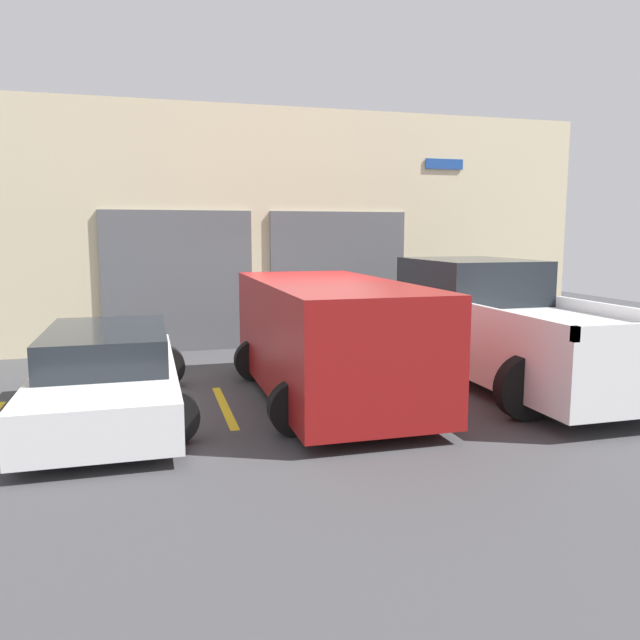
# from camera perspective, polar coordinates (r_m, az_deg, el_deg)

# --- Properties ---
(ground_plane) EXTENTS (28.00, 28.00, 0.00)m
(ground_plane) POSITION_cam_1_polar(r_m,az_deg,el_deg) (10.50, -1.33, -5.29)
(ground_plane) COLOR #3D3D3F
(shophouse_building) EXTENTS (14.32, 0.68, 4.97)m
(shophouse_building) POSITION_cam_1_polar(r_m,az_deg,el_deg) (13.43, -4.88, 8.16)
(shophouse_building) COLOR beige
(shophouse_building) RESTS_ON ground
(pickup_truck) EXTENTS (2.62, 5.34, 1.94)m
(pickup_truck) POSITION_cam_1_polar(r_m,az_deg,el_deg) (10.54, 16.47, -0.56)
(pickup_truck) COLOR white
(pickup_truck) RESTS_ON ground
(sedan_white) EXTENTS (2.16, 4.50, 1.15)m
(sedan_white) POSITION_cam_1_polar(r_m,az_deg,el_deg) (8.75, -18.84, -4.72)
(sedan_white) COLOR white
(sedan_white) RESTS_ON ground
(sedan_side) EXTENTS (2.36, 4.68, 1.73)m
(sedan_side) POSITION_cam_1_polar(r_m,az_deg,el_deg) (8.99, 0.85, -1.50)
(sedan_side) COLOR maroon
(sedan_side) RESTS_ON ground
(parking_stripe_left) EXTENTS (0.12, 2.20, 0.01)m
(parking_stripe_left) POSITION_cam_1_polar(r_m,az_deg,el_deg) (8.89, -8.73, -7.82)
(parking_stripe_left) COLOR gold
(parking_stripe_left) RESTS_ON ground
(parking_stripe_centre) EXTENTS (0.12, 2.20, 0.01)m
(parking_stripe_centre) POSITION_cam_1_polar(r_m,az_deg,el_deg) (9.71, 9.57, -6.47)
(parking_stripe_centre) COLOR gold
(parking_stripe_centre) RESTS_ON ground
(parking_stripe_right) EXTENTS (0.12, 2.20, 0.01)m
(parking_stripe_right) POSITION_cam_1_polar(r_m,az_deg,el_deg) (11.33, 23.76, -4.97)
(parking_stripe_right) COLOR gold
(parking_stripe_right) RESTS_ON ground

